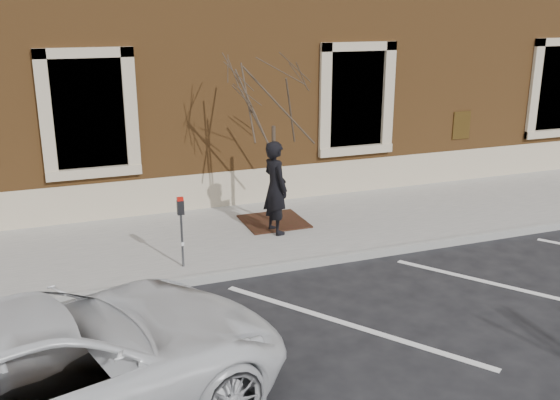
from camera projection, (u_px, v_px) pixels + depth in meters
name	position (u px, v px, depth m)	size (l,w,h in m)	color
ground	(292.00, 268.00, 11.08)	(120.00, 120.00, 0.00)	#28282B
sidewalk_near	(260.00, 233.00, 12.62)	(40.00, 3.50, 0.15)	#B1ACA7
curb_near	(293.00, 265.00, 11.01)	(40.00, 0.12, 0.15)	#9E9E99
parking_stripes	(348.00, 324.00, 9.11)	(28.00, 4.40, 0.01)	silver
building_civic	(187.00, 25.00, 16.83)	(40.00, 8.62, 8.00)	brown
man	(275.00, 188.00, 12.16)	(0.67, 0.44, 1.85)	black
parking_meter	(181.00, 219.00, 10.53)	(0.11, 0.09, 1.25)	#595B60
tree_grate	(274.00, 221.00, 13.02)	(1.25, 1.25, 0.03)	#3B1913
sapling	(273.00, 98.00, 12.27)	(2.21, 2.21, 3.69)	#412F27
white_truck	(48.00, 372.00, 6.58)	(2.48, 5.37, 1.49)	silver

